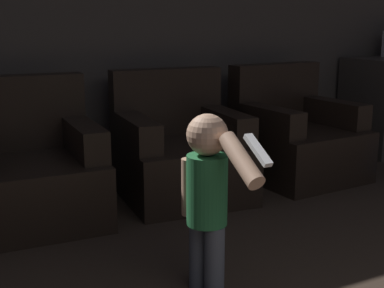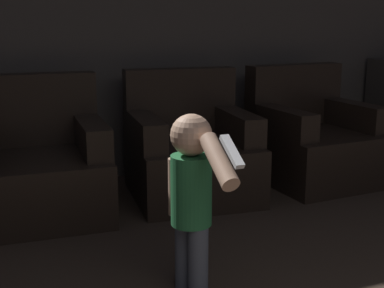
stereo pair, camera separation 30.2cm
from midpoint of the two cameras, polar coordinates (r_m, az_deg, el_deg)
wall_back at (r=4.24m, az=-9.23°, el=13.91°), size 8.40×0.05×2.60m
armchair_left at (r=3.53m, az=-19.26°, el=-2.84°), size 0.86×0.86×0.88m
armchair_middle at (r=3.79m, az=-3.62°, el=-1.00°), size 0.89×0.90×0.88m
armchair_right at (r=4.29m, az=9.03°, el=0.55°), size 0.88×0.89×0.88m
person_toddler at (r=2.37m, az=-1.94°, el=-5.03°), size 0.18×0.57×0.84m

